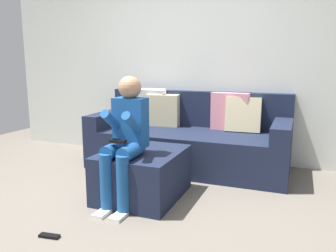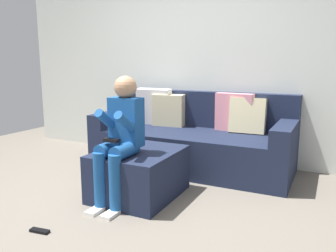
{
  "view_description": "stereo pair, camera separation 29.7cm",
  "coord_description": "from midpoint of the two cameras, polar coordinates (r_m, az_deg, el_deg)",
  "views": [
    {
      "loc": [
        1.44,
        -2.38,
        1.27
      ],
      "look_at": [
        0.14,
        0.94,
        0.61
      ],
      "focal_mm": 36.3,
      "sensor_mm": 36.0,
      "label": 1
    },
    {
      "loc": [
        1.71,
        -2.26,
        1.27
      ],
      "look_at": [
        0.14,
        0.94,
        0.61
      ],
      "focal_mm": 36.3,
      "sensor_mm": 36.0,
      "label": 2
    }
  ],
  "objects": [
    {
      "name": "couch_sectional",
      "position": [
        4.19,
        6.24,
        -2.39
      ],
      "size": [
        2.37,
        0.96,
        0.94
      ],
      "color": "#192138",
      "rests_on": "ground_plane"
    },
    {
      "name": "person_seated",
      "position": [
        3.04,
        -5.33,
        -1.51
      ],
      "size": [
        0.29,
        0.58,
        1.16
      ],
      "color": "#194C8C",
      "rests_on": "ground_plane"
    },
    {
      "name": "ground_plane",
      "position": [
        3.08,
        -7.55,
        -13.92
      ],
      "size": [
        7.06,
        7.06,
        0.0
      ],
      "primitive_type": "plane",
      "color": "#6B6359"
    },
    {
      "name": "remote_near_ottoman",
      "position": [
        2.82,
        -17.86,
        -16.48
      ],
      "size": [
        0.16,
        0.07,
        0.02
      ],
      "primitive_type": "cube",
      "rotation": [
        0.0,
        0.0,
        0.13
      ],
      "color": "black",
      "rests_on": "ground_plane"
    },
    {
      "name": "ottoman",
      "position": [
        3.29,
        -2.31,
        -7.97
      ],
      "size": [
        0.7,
        0.84,
        0.45
      ],
      "primitive_type": "cube",
      "color": "#192138",
      "rests_on": "ground_plane"
    },
    {
      "name": "wall_back",
      "position": [
        4.59,
        6.18,
        11.55
      ],
      "size": [
        5.43,
        0.1,
        2.71
      ],
      "primitive_type": "cube",
      "color": "silver",
      "rests_on": "ground_plane"
    }
  ]
}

